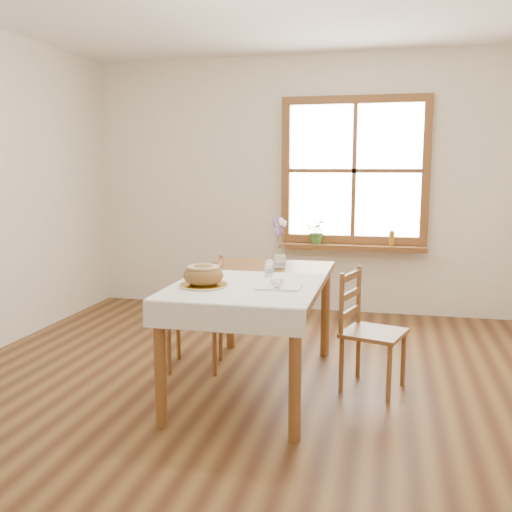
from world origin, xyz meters
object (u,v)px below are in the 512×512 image
(chair_left, at_px, (195,314))
(bread_plate, at_px, (204,285))
(chair_right, at_px, (374,331))
(dining_table, at_px, (256,290))
(flower_vase, at_px, (280,262))

(chair_left, distance_m, bread_plate, 0.77)
(chair_left, relative_size, chair_right, 1.03)
(dining_table, xyz_separation_m, flower_vase, (0.09, 0.39, 0.13))
(dining_table, distance_m, flower_vase, 0.42)
(chair_right, xyz_separation_m, flower_vase, (-0.70, 0.29, 0.39))
(chair_left, xyz_separation_m, flower_vase, (0.60, 0.16, 0.38))
(chair_left, height_order, bread_plate, chair_left)
(dining_table, height_order, chair_left, chair_left)
(bread_plate, xyz_separation_m, flower_vase, (0.33, 0.78, 0.03))
(bread_plate, relative_size, flower_vase, 3.11)
(chair_left, bearing_deg, chair_right, 75.30)
(bread_plate, height_order, flower_vase, flower_vase)
(bread_plate, bearing_deg, dining_table, 58.22)
(chair_right, bearing_deg, bread_plate, 132.75)
(chair_right, relative_size, flower_vase, 8.73)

